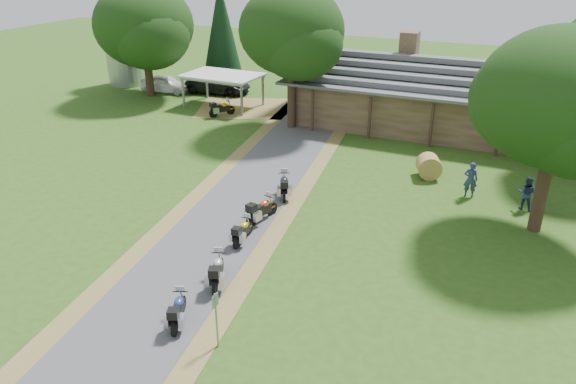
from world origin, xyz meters
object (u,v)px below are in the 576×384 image
at_px(carport, 223,90).
at_px(motorcycle_row_d, 262,208).
at_px(lodge, 446,93).
at_px(motorcycle_row_a, 178,309).
at_px(silo, 124,48).
at_px(hay_bale, 429,166).
at_px(motorcycle_row_e, 284,184).
at_px(motorcycle_carport_a, 222,108).
at_px(motorcycle_row_c, 243,230).
at_px(car_dark_suv, 218,80).
at_px(motorcycle_row_b, 217,269).
at_px(car_white_sedan, 166,82).

xyz_separation_m(carport, motorcycle_row_d, (11.54, -16.45, -0.62)).
bearing_deg(lodge, motorcycle_row_a, -99.55).
bearing_deg(carport, motorcycle_row_d, -53.04).
distance_m(silo, hay_bale, 31.32).
distance_m(silo, motorcycle_row_e, 28.32).
xyz_separation_m(silo, motorcycle_carport_a, (12.93, -5.23, -2.58)).
relative_size(motorcycle_row_c, motorcycle_carport_a, 0.89).
bearing_deg(hay_bale, carport, 155.68).
xyz_separation_m(motorcycle_row_a, motorcycle_row_d, (-0.79, 8.02, 0.06)).
distance_m(carport, car_dark_suv, 4.26).
bearing_deg(hay_bale, motorcycle_row_d, -125.53).
xyz_separation_m(motorcycle_row_b, hay_bale, (5.29, 13.86, 0.01)).
relative_size(motorcycle_row_c, motorcycle_row_e, 0.88).
distance_m(lodge, motorcycle_carport_a, 16.06).
bearing_deg(carport, silo, 168.30).
relative_size(car_white_sedan, car_dark_suv, 0.91).
relative_size(carport, motorcycle_row_b, 3.14).
height_order(motorcycle_row_a, motorcycle_row_c, motorcycle_row_a).
distance_m(motorcycle_row_c, motorcycle_row_e, 5.09).
bearing_deg(motorcycle_row_d, motorcycle_carport_a, 49.31).
xyz_separation_m(car_dark_suv, motorcycle_row_d, (14.04, -19.89, -0.50)).
xyz_separation_m(motorcycle_row_c, motorcycle_row_e, (-0.33, 5.08, 0.08)).
bearing_deg(motorcycle_row_a, motorcycle_row_c, -15.59).
height_order(car_dark_suv, motorcycle_row_a, car_dark_suv).
height_order(car_white_sedan, motorcycle_row_d, car_white_sedan).
bearing_deg(car_white_sedan, motorcycle_row_b, -149.28).
distance_m(motorcycle_row_d, motorcycle_row_e, 2.98).
relative_size(car_white_sedan, motorcycle_row_c, 3.30).
relative_size(motorcycle_row_a, motorcycle_row_d, 0.90).
height_order(car_dark_suv, motorcycle_row_d, car_dark_suv).
bearing_deg(silo, motorcycle_row_b, -45.76).
xyz_separation_m(motorcycle_row_e, motorcycle_carport_a, (-10.09, 11.07, -0.00)).
bearing_deg(car_dark_suv, motorcycle_row_e, -147.11).
relative_size(car_white_sedan, motorcycle_carport_a, 2.93).
distance_m(motorcycle_row_b, motorcycle_carport_a, 22.35).
xyz_separation_m(car_dark_suv, motorcycle_row_b, (14.82, -25.27, -0.51)).
bearing_deg(motorcycle_row_b, motorcycle_row_c, -11.11).
height_order(carport, motorcycle_carport_a, carport).
distance_m(silo, carport, 12.18).
height_order(motorcycle_row_a, motorcycle_carport_a, motorcycle_carport_a).
relative_size(car_dark_suv, motorcycle_row_a, 3.53).
bearing_deg(hay_bale, motorcycle_carport_a, 161.25).
distance_m(lodge, motorcycle_row_b, 23.83).
relative_size(silo, motorcycle_row_b, 3.47).
height_order(silo, motorcycle_row_b, silo).
bearing_deg(motorcycle_row_b, car_white_sedan, 16.46).
height_order(motorcycle_row_d, motorcycle_carport_a, motorcycle_row_d).
height_order(motorcycle_row_a, hay_bale, hay_bale).
bearing_deg(lodge, car_dark_suv, 174.29).
relative_size(motorcycle_row_b, motorcycle_row_c, 1.12).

